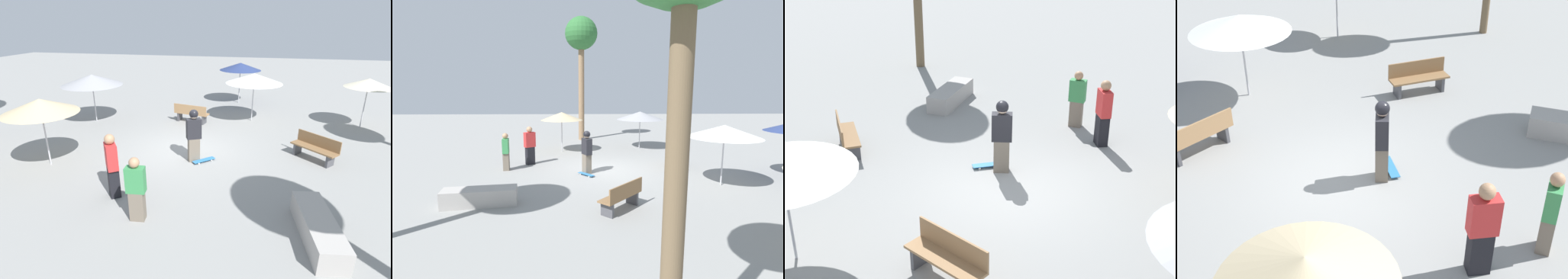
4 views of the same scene
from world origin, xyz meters
TOP-DOWN VIEW (x-y plane):
  - ground_plane at (0.00, 0.00)m, footprint 60.00×60.00m
  - skater_main at (-0.47, 0.66)m, footprint 0.54×0.44m
  - skateboard at (-0.83, 0.69)m, footprint 0.73×0.69m
  - concrete_ledge at (-3.92, 3.95)m, footprint 0.95×2.24m
  - bench_near at (-4.44, -0.25)m, footprint 1.48×1.40m
  - bench_far at (0.52, -3.32)m, footprint 1.66×0.79m
  - bystander_watching at (0.13, 4.11)m, footprint 0.46×0.29m
  - bystander_far at (1.14, 3.25)m, footprint 0.50×0.55m

SIDE VIEW (x-z plane):
  - ground_plane at x=0.00m, z-range 0.00..0.00m
  - skateboard at x=-0.83m, z-range 0.02..0.09m
  - concrete_ledge at x=-3.92m, z-range 0.00..0.52m
  - bench_near at x=-4.44m, z-range 0.00..0.85m
  - bench_far at x=0.52m, z-range 0.00..0.85m
  - bystander_watching at x=0.13m, z-range 0.00..1.61m
  - bystander_far at x=1.14m, z-range 0.00..1.77m
  - skater_main at x=-0.47m, z-range 0.07..1.85m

